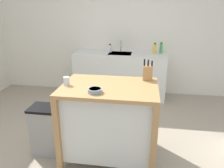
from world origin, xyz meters
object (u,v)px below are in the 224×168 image
Objects in this scene: kitchen_island at (109,119)px; bottle_hand_soap at (110,48)px; trash_bin at (47,130)px; sink_faucet at (121,46)px; bowl_ceramic_wide at (95,90)px; drinking_cup at (66,81)px; knife_block at (148,73)px; bottle_dish_soap at (155,49)px; bottle_spray_cleaner at (161,48)px.

bottle_hand_soap is at bearing 98.91° from kitchen_island.
sink_faucet is (0.68, 2.10, 0.69)m from trash_bin.
kitchen_island is 0.50m from bowl_ceramic_wide.
drinking_cup is 0.43× the size of sink_faucet.
knife_block is 1.53× the size of bottle_hand_soap.
sink_faucet is 0.67m from bottle_dish_soap.
kitchen_island is 0.80m from trash_bin.
knife_block is 1.42m from trash_bin.
bowl_ceramic_wide is at bearing -90.28° from sink_faucet.
bottle_hand_soap reaches higher than drinking_cup.
sink_faucet is at bearing 72.17° from trash_bin.
kitchen_island is 2.06m from bottle_hand_soap.
knife_block is at bearing -94.71° from bottle_dish_soap.
knife_block is 1.14× the size of sink_faucet.
sink_faucet is (0.01, 2.29, 0.06)m from bowl_ceramic_wide.
drinking_cup reaches higher than kitchen_island.
trash_bin is (-0.30, 0.01, -0.66)m from drinking_cup.
trash_bin is 2.98× the size of bottle_spray_cleaner.
bottle_spray_cleaner is at bearing 70.74° from bowl_ceramic_wide.
trash_bin is 3.84× the size of bottle_hand_soap.
bottle_hand_soap is at bearing -176.76° from bottle_spray_cleaner.
bottle_hand_soap is (0.47, 2.02, 0.66)m from trash_bin.
kitchen_island is 11.30× the size of drinking_cup.
bowl_ceramic_wide is at bearing -25.62° from drinking_cup.
sink_faucet is at bearing 92.79° from kitchen_island.
bottle_spray_cleaner reaches higher than kitchen_island.
trash_bin is at bearing -125.04° from bottle_spray_cleaner.
bowl_ceramic_wide is (-0.11, -0.22, 0.44)m from kitchen_island.
bowl_ceramic_wide is 1.57× the size of drinking_cup.
knife_block is at bearing -66.92° from bottle_hand_soap.
bottle_spray_cleaner is at bearing 54.96° from trash_bin.
knife_block is at bearing 43.08° from bowl_ceramic_wide.
bottle_dish_soap and bottle_spray_cleaner have the same top height.
sink_faucet is 1.04× the size of bottle_dish_soap.
bottle_hand_soap is at bearing 113.08° from knife_block.
bottle_spray_cleaner is at bearing 61.04° from drinking_cup.
drinking_cup is at bearing 154.38° from bowl_ceramic_wide.
bowl_ceramic_wide is 2.29m from sink_faucet.
knife_block reaches higher than bowl_ceramic_wide.
kitchen_island is at bearing -146.79° from knife_block.
sink_faucet is at bearing 22.34° from bottle_hand_soap.
sink_faucet is (-0.52, 1.79, -0.01)m from knife_block.
bottle_dish_soap is at bearing 72.92° from bowl_ceramic_wide.
sink_faucet is (0.37, 2.11, 0.03)m from drinking_cup.
bottle_spray_cleaner is (1.15, 2.08, 0.02)m from drinking_cup.
trash_bin is at bearing 178.22° from drinking_cup.
bowl_ceramic_wide is 2.27m from bottle_dish_soap.
bottle_dish_soap is (0.14, 1.68, -0.02)m from knife_block.
sink_faucet is at bearing 106.11° from knife_block.
knife_block is at bearing -73.89° from sink_faucet.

